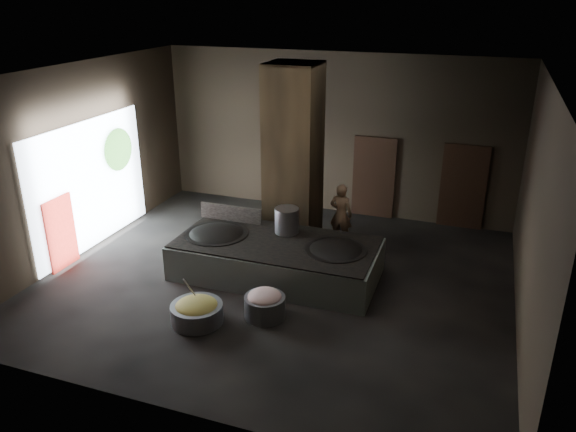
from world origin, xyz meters
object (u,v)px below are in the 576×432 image
at_px(cook, 341,214).
at_px(hearth_platform, 276,259).
at_px(meat_basin, 265,307).
at_px(wok_left, 217,237).
at_px(wok_right, 336,253).
at_px(veg_basin, 197,313).
at_px(stock_pot, 287,220).

bearing_deg(cook, hearth_platform, 71.62).
height_order(hearth_platform, meat_basin, hearth_platform).
distance_m(wok_left, wok_right, 2.80).
distance_m(wok_left, veg_basin, 2.44).
bearing_deg(cook, wok_right, 106.56).
height_order(wok_left, cook, cook).
relative_size(veg_basin, meat_basin, 1.25).
bearing_deg(meat_basin, veg_basin, -152.32).
bearing_deg(cook, meat_basin, 87.28).
bearing_deg(meat_basin, hearth_platform, 103.26).
height_order(stock_pot, meat_basin, stock_pot).
xyz_separation_m(wok_left, cook, (2.37, 2.19, 0.04)).
height_order(stock_pot, veg_basin, stock_pot).
bearing_deg(wok_right, wok_left, -177.95).
relative_size(cook, veg_basin, 1.56).
xyz_separation_m(wok_right, cook, (-0.43, 2.09, 0.04)).
height_order(wok_left, wok_right, wok_left).
xyz_separation_m(wok_right, meat_basin, (-0.95, -1.76, -0.53)).
height_order(wok_right, cook, cook).
height_order(hearth_platform, wok_left, wok_left).
bearing_deg(hearth_platform, stock_pot, 84.23).
distance_m(hearth_platform, stock_pot, 0.92).
xyz_separation_m(wok_left, wok_right, (2.80, 0.10, 0.00)).
relative_size(hearth_platform, wok_left, 3.17).
bearing_deg(veg_basin, meat_basin, 27.68).
distance_m(hearth_platform, wok_right, 1.40).
distance_m(wok_right, veg_basin, 3.24).
bearing_deg(wok_right, stock_pot, 158.96).
bearing_deg(wok_left, cook, 42.68).
relative_size(cook, meat_basin, 1.96).
xyz_separation_m(hearth_platform, meat_basin, (0.40, -1.71, -0.17)).
xyz_separation_m(wok_left, stock_pot, (1.50, 0.60, 0.38)).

